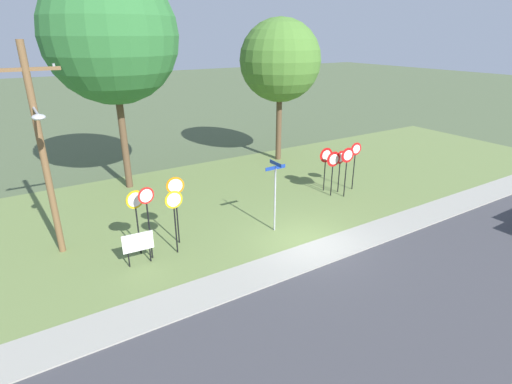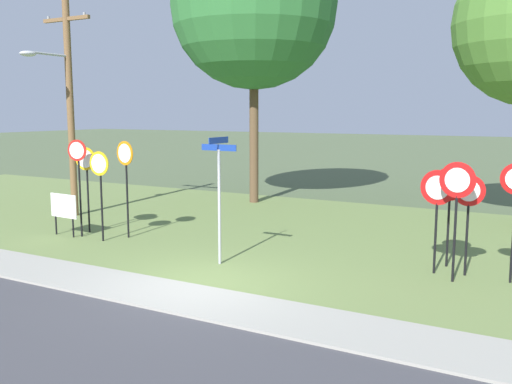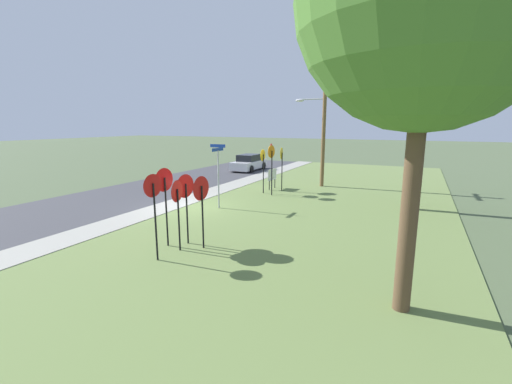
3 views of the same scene
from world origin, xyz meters
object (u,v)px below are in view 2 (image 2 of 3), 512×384
stop_sign_far_center (78,168)px  yield_sign_near_left (468,201)px  oak_tree_left (254,5)px  street_name_post (219,190)px  utility_pole (67,96)px  stop_sign_far_left (86,171)px  notice_board (64,208)px  yield_sign_center (450,193)px  stop_sign_near_left (100,177)px  stop_sign_near_right (126,168)px  yield_sign_far_right (457,193)px  yield_sign_near_right (437,197)px

stop_sign_far_center → yield_sign_near_left: stop_sign_far_center is taller
stop_sign_far_center → yield_sign_near_left: (10.52, 1.27, -0.33)m
oak_tree_left → street_name_post: bearing=-66.1°
stop_sign_far_center → utility_pole: utility_pole is taller
stop_sign_far_left → notice_board: stop_sign_far_left is taller
yield_sign_center → notice_board: (-10.53, -1.99, -0.94)m
stop_sign_near_left → notice_board: 1.78m
stop_sign_near_right → oak_tree_left: size_ratio=0.26×
stop_sign_far_left → stop_sign_far_center: 0.63m
yield_sign_center → stop_sign_far_left: bearing=-168.3°
stop_sign_far_left → stop_sign_far_center: bearing=-74.6°
stop_sign_near_left → stop_sign_near_right: size_ratio=0.91×
stop_sign_near_right → yield_sign_far_right: bearing=10.0°
stop_sign_far_center → yield_sign_near_right: stop_sign_far_center is taller
stop_sign_near_right → yield_sign_near_right: (8.58, 0.55, -0.27)m
yield_sign_center → notice_board: bearing=-164.7°
yield_sign_center → utility_pole: utility_pole is taller
stop_sign_near_left → oak_tree_left: size_ratio=0.23×
stop_sign_near_right → stop_sign_far_center: stop_sign_far_center is taller
stop_sign_far_center → oak_tree_left: bearing=69.4°
yield_sign_near_left → utility_pole: utility_pole is taller
yield_sign_near_left → yield_sign_near_right: yield_sign_near_right is taller
stop_sign_far_left → street_name_post: 5.54m
stop_sign_near_right → yield_sign_center: stop_sign_near_right is taller
stop_sign_near_left → yield_sign_center: stop_sign_near_left is taller
yield_sign_far_right → yield_sign_center: yield_sign_far_right is taller
yield_sign_near_left → notice_board: 11.16m
street_name_post → stop_sign_near_right: bearing=164.7°
yield_sign_near_left → yield_sign_far_right: yield_sign_far_right is taller
stop_sign_near_left → street_name_post: (4.22, -0.41, -0.03)m
stop_sign_far_center → yield_sign_near_right: bearing=-4.3°
stop_sign_near_left → yield_sign_center: bearing=10.8°
street_name_post → notice_board: street_name_post is taller
stop_sign_far_left → notice_board: 1.29m
yield_sign_center → yield_sign_far_right: bearing=-69.3°
stop_sign_far_center → utility_pole: bearing=130.2°
stop_sign_near_right → notice_board: size_ratio=2.25×
yield_sign_near_left → oak_tree_left: oak_tree_left is taller
stop_sign_near_right → yield_sign_far_right: 9.07m
stop_sign_far_left → yield_sign_center: bearing=-2.5°
yield_sign_far_right → yield_sign_center: bearing=112.6°
notice_board → stop_sign_far_left: bearing=74.6°
yield_sign_near_left → stop_sign_far_left: bearing=175.1°
street_name_post → yield_sign_near_right: bearing=19.6°
stop_sign_far_left → yield_sign_near_left: size_ratio=1.14×
stop_sign_far_left → oak_tree_left: (1.65, 7.44, 5.84)m
yield_sign_near_right → street_name_post: (-4.71, -1.64, 0.05)m
stop_sign_near_right → oak_tree_left: 9.36m
stop_sign_far_left → stop_sign_near_right: bearing=-9.6°
yield_sign_near_right → street_name_post: street_name_post is taller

